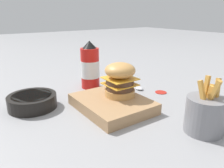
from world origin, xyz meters
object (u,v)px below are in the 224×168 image
at_px(burger, 120,79).
at_px(spoon, 137,87).
at_px(serving_board, 112,104).
at_px(fries_basket, 205,114).
at_px(ketchup_bottle, 90,67).
at_px(side_bowl, 32,101).

relative_size(burger, spoon, 0.76).
height_order(serving_board, burger, burger).
bearing_deg(fries_basket, serving_board, 24.28).
xyz_separation_m(serving_board, burger, (0.01, -0.04, 0.07)).
xyz_separation_m(ketchup_bottle, spoon, (-0.12, -0.15, -0.08)).
bearing_deg(spoon, fries_basket, -0.30).
height_order(burger, ketchup_bottle, ketchup_bottle).
bearing_deg(burger, spoon, -58.41).
distance_m(fries_basket, spoon, 0.38).
relative_size(fries_basket, spoon, 1.03).
xyz_separation_m(serving_board, spoon, (0.11, -0.20, -0.01)).
relative_size(serving_board, spoon, 1.67).
bearing_deg(ketchup_bottle, spoon, -128.19).
distance_m(serving_board, spoon, 0.23).
height_order(ketchup_bottle, side_bowl, ketchup_bottle).
relative_size(serving_board, ketchup_bottle, 1.27).
relative_size(ketchup_bottle, side_bowl, 1.25).
bearing_deg(burger, ketchup_bottle, -3.15).
bearing_deg(serving_board, burger, -76.98).
bearing_deg(serving_board, spoon, -61.50).
bearing_deg(side_bowl, fries_basket, -141.73).
xyz_separation_m(fries_basket, side_bowl, (0.41, 0.33, -0.03)).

